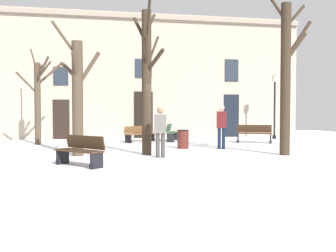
% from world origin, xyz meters
% --- Properties ---
extents(ground_plane, '(30.49, 30.49, 0.00)m').
position_xyz_m(ground_plane, '(0.00, 0.00, 0.00)').
color(ground_plane, white).
extents(building_facade, '(19.06, 0.60, 7.33)m').
position_xyz_m(building_facade, '(0.00, 8.42, 3.72)').
color(building_facade, tan).
rests_on(building_facade, ground).
extents(tree_near_facade, '(1.79, 0.63, 6.16)m').
position_xyz_m(tree_near_facade, '(3.65, -1.52, 2.85)').
color(tree_near_facade, '#382B1E').
rests_on(tree_near_facade, ground).
extents(tree_right_of_center, '(1.01, 3.01, 5.40)m').
position_xyz_m(tree_right_of_center, '(-1.17, -0.53, 2.80)').
color(tree_right_of_center, '#382B1E').
rests_on(tree_right_of_center, ground).
extents(tree_center, '(2.13, 2.26, 4.69)m').
position_xyz_m(tree_center, '(-5.64, 4.70, 2.21)').
color(tree_center, '#4C3D2D').
rests_on(tree_center, ground).
extents(tree_foreground, '(1.69, 1.84, 4.69)m').
position_xyz_m(tree_foreground, '(-3.60, -0.39, 2.16)').
color(tree_foreground, '#4C3D2D').
rests_on(tree_foreground, ground).
extents(streetlamp, '(0.30, 0.30, 3.68)m').
position_xyz_m(streetlamp, '(7.03, 6.10, 2.26)').
color(streetlamp, black).
rests_on(streetlamp, ground).
extents(litter_bin, '(0.50, 0.50, 0.78)m').
position_xyz_m(litter_bin, '(0.60, 1.45, 0.40)').
color(litter_bin, '#4C1E19').
rests_on(litter_bin, ground).
extents(bench_back_to_back_left, '(0.96, 1.73, 0.92)m').
position_xyz_m(bench_back_to_back_left, '(0.90, 5.48, 0.48)').
color(bench_back_to_back_left, '#2D4C33').
rests_on(bench_back_to_back_left, ground).
extents(bench_facing_shops, '(1.75, 1.14, 0.90)m').
position_xyz_m(bench_facing_shops, '(4.73, 3.66, 0.47)').
color(bench_facing_shops, '#3D2819').
rests_on(bench_facing_shops, ground).
extents(bench_by_litter_bin, '(1.70, 1.50, 0.82)m').
position_xyz_m(bench_by_litter_bin, '(-0.80, 5.25, 0.43)').
color(bench_by_litter_bin, brown).
rests_on(bench_by_litter_bin, ground).
extents(bench_near_lamp, '(1.44, 1.53, 0.87)m').
position_xyz_m(bench_near_lamp, '(-3.40, -3.00, 0.44)').
color(bench_near_lamp, '#3D2819').
rests_on(bench_near_lamp, ground).
extents(person_by_shop_door, '(0.44, 0.37, 1.83)m').
position_xyz_m(person_by_shop_door, '(2.12, 0.97, 1.03)').
color(person_by_shop_door, black).
rests_on(person_by_shop_door, ground).
extents(person_near_bench, '(0.43, 0.32, 1.70)m').
position_xyz_m(person_near_bench, '(-0.85, -1.44, 0.95)').
color(person_near_bench, '#403D3A').
rests_on(person_near_bench, ground).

